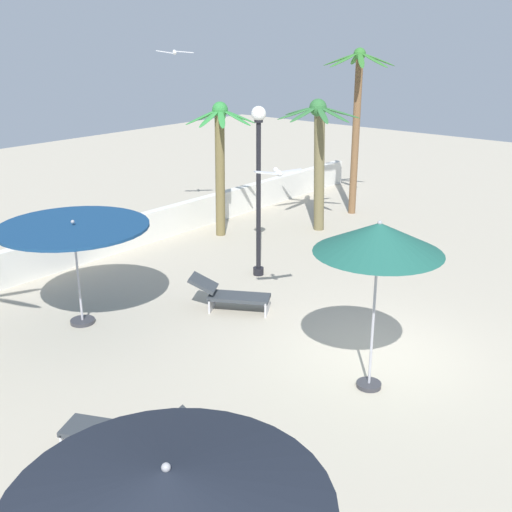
# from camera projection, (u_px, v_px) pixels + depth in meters

# --- Properties ---
(ground_plane) EXTENTS (56.00, 56.00, 0.00)m
(ground_plane) POSITION_uv_depth(u_px,v_px,m) (379.00, 356.00, 12.58)
(ground_plane) COLOR #B2A893
(boundary_wall) EXTENTS (25.20, 0.30, 0.94)m
(boundary_wall) POSITION_uv_depth(u_px,v_px,m) (96.00, 242.00, 17.91)
(boundary_wall) COLOR silver
(boundary_wall) RESTS_ON ground_plane
(patio_umbrella_0) EXTENTS (2.21, 2.21, 3.15)m
(patio_umbrella_0) POSITION_uv_depth(u_px,v_px,m) (379.00, 239.00, 10.56)
(patio_umbrella_0) COLOR #333338
(patio_umbrella_0) RESTS_ON ground_plane
(patio_umbrella_1) EXTENTS (3.19, 3.19, 2.38)m
(patio_umbrella_1) POSITION_uv_depth(u_px,v_px,m) (74.00, 231.00, 13.31)
(patio_umbrella_1) COLOR #333338
(patio_umbrella_1) RESTS_ON ground_plane
(patio_umbrella_2) EXTENTS (2.84, 2.84, 2.80)m
(patio_umbrella_2) POSITION_uv_depth(u_px,v_px,m) (167.00, 489.00, 5.19)
(patio_umbrella_2) COLOR #333338
(patio_umbrella_2) RESTS_ON ground_plane
(palm_tree_0) EXTENTS (2.42, 2.41, 5.62)m
(palm_tree_0) POSITION_uv_depth(u_px,v_px,m) (357.00, 111.00, 21.38)
(palm_tree_0) COLOR brown
(palm_tree_0) RESTS_ON ground_plane
(palm_tree_1) EXTENTS (2.15, 2.15, 4.15)m
(palm_tree_1) POSITION_uv_depth(u_px,v_px,m) (220.00, 151.00, 19.29)
(palm_tree_1) COLOR brown
(palm_tree_1) RESTS_ON ground_plane
(palm_tree_3) EXTENTS (2.62, 2.62, 4.20)m
(palm_tree_3) POSITION_uv_depth(u_px,v_px,m) (319.00, 147.00, 19.68)
(palm_tree_3) COLOR brown
(palm_tree_3) RESTS_ON ground_plane
(lamp_post_1) EXTENTS (0.37, 0.37, 4.40)m
(lamp_post_1) POSITION_uv_depth(u_px,v_px,m) (259.00, 175.00, 15.93)
(lamp_post_1) COLOR black
(lamp_post_1) RESTS_ON ground_plane
(lounge_chair_0) EXTENTS (1.31, 1.94, 0.84)m
(lounge_chair_0) POSITION_uv_depth(u_px,v_px,m) (123.00, 432.00, 9.55)
(lounge_chair_0) COLOR #B7B7BC
(lounge_chair_0) RESTS_ON ground_plane
(lounge_chair_1) EXTENTS (1.41, 1.88, 0.82)m
(lounge_chair_1) POSITION_uv_depth(u_px,v_px,m) (229.00, 294.00, 14.53)
(lounge_chair_1) COLOR #B7B7BC
(lounge_chair_1) RESTS_ON ground_plane
(seagull_1) EXTENTS (0.95, 0.82, 0.14)m
(seagull_1) POSITION_uv_depth(u_px,v_px,m) (175.00, 52.00, 18.87)
(seagull_1) COLOR white
(seagull_2) EXTENTS (0.89, 0.64, 0.14)m
(seagull_2) POSITION_uv_depth(u_px,v_px,m) (278.00, 172.00, 12.24)
(seagull_2) COLOR white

